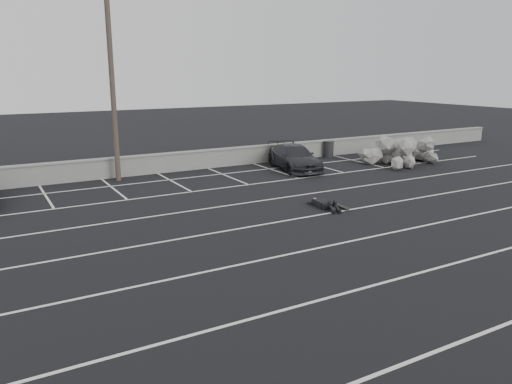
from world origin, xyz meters
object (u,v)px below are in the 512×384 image
car_right (294,157)px  utility_pole (112,82)px  person (321,201)px  riprap_pile (401,154)px  skateboard (343,207)px  trash_bin (329,149)px

car_right → utility_pole: size_ratio=0.49×
car_right → person: car_right is taller
riprap_pile → skateboard: size_ratio=7.33×
car_right → utility_pole: bearing=179.3°
riprap_pile → car_right: bearing=170.7°
car_right → skateboard: car_right is taller
trash_bin → riprap_pile: riprap_pile is taller
riprap_pile → utility_pole: bearing=169.0°
riprap_pile → person: riprap_pile is taller
utility_pole → riprap_pile: utility_pole is taller
trash_bin → riprap_pile: bearing=-51.2°
utility_pole → person: utility_pole is taller
car_right → person: bearing=-104.3°
car_right → utility_pole: 10.54m
trash_bin → riprap_pile: size_ratio=0.20×
person → utility_pole: bearing=128.5°
car_right → trash_bin: bearing=40.6°
trash_bin → person: size_ratio=0.42×
riprap_pile → skateboard: bearing=-146.0°
riprap_pile → skateboard: 12.07m
trash_bin → skateboard: bearing=-124.9°
utility_pole → riprap_pile: size_ratio=1.82×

